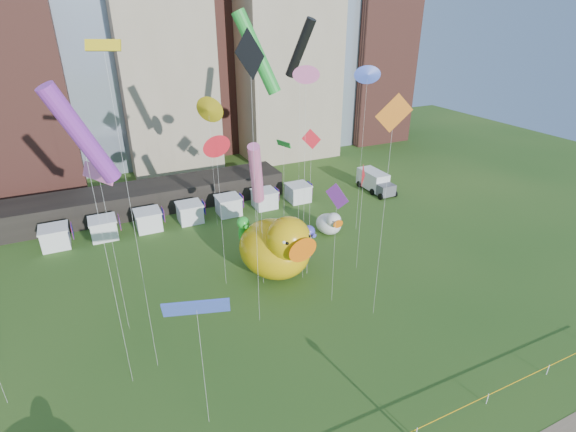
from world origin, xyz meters
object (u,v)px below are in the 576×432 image
seahorse_purple (308,239)px  box_truck (375,181)px  big_duck (277,247)px  small_duck (330,223)px  seahorse_green (243,231)px

seahorse_purple → box_truck: 24.69m
big_duck → seahorse_purple: big_duck is taller
small_duck → box_truck: size_ratio=0.59×
seahorse_green → seahorse_purple: (4.96, -4.50, 0.05)m
small_duck → seahorse_green: 11.72m
seahorse_green → box_truck: size_ratio=0.82×
big_duck → small_duck: big_duck is taller
small_duck → box_truck: small_duck is taller
small_duck → seahorse_purple: 9.39m
seahorse_purple → box_truck: bearing=30.5°
small_duck → box_truck: 15.62m
big_duck → seahorse_purple: bearing=-29.9°
big_duck → small_duck: (9.08, 5.40, -1.85)m
small_duck → seahorse_green: bearing=-171.3°
seahorse_green → seahorse_purple: size_ratio=1.00×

